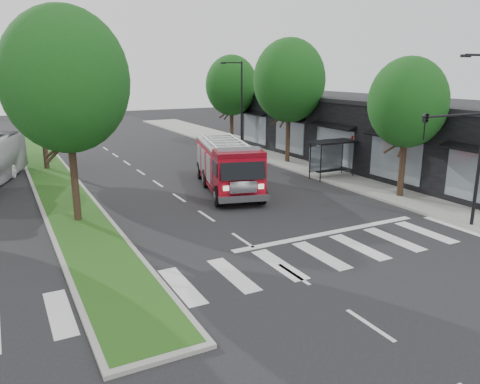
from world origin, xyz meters
The scene contains 13 objects.
ground centered at (0.00, 0.00, 0.00)m, with size 140.00×140.00×0.00m, color black.
sidewalk_right centered at (12.50, 10.00, 0.07)m, with size 5.00×80.00×0.15m, color gray.
median centered at (-6.00, 18.00, 0.08)m, with size 3.00×50.00×0.15m.
storefront_row centered at (17.00, 10.00, 2.50)m, with size 8.00×30.00×5.00m, color black.
bus_shelter centered at (11.20, 8.15, 2.04)m, with size 3.20×1.60×2.61m.
tree_right_near centered at (11.50, 2.00, 5.51)m, with size 4.40×4.40×8.05m.
tree_right_mid centered at (11.50, 14.00, 6.49)m, with size 5.60×5.60×9.72m.
tree_right_far centered at (11.50, 24.00, 5.84)m, with size 5.00×5.00×8.73m.
tree_median_near centered at (-6.00, 6.00, 6.81)m, with size 5.80×5.80×10.16m.
tree_median_far centered at (-6.00, 20.00, 6.49)m, with size 5.60×5.60×9.72m.
streetlight_right_near centered at (9.61, -3.50, 4.67)m, with size 4.08×0.22×8.00m.
streetlight_right_far centered at (10.35, 20.00, 4.48)m, with size 2.11×0.20×8.00m.
fire_engine centered at (3.39, 8.42, 1.53)m, with size 4.98×9.57×3.18m.
Camera 1 is at (-9.10, -17.13, 7.27)m, focal length 35.00 mm.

